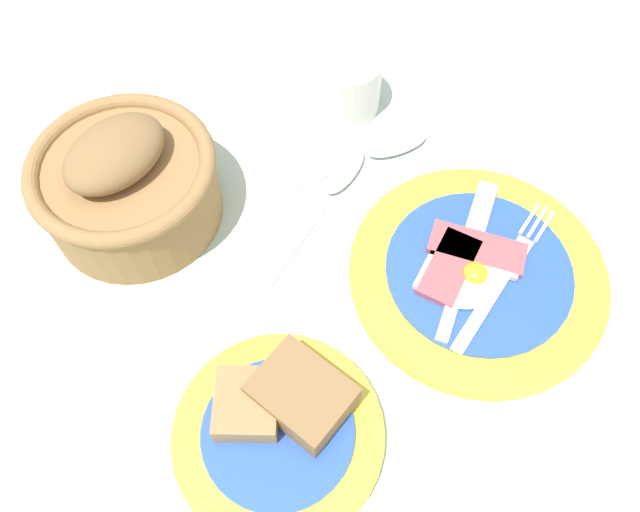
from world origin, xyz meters
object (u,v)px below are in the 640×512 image
at_px(sugar_cup, 346,82).
at_px(bread_basket, 127,183).
at_px(breakfast_plate, 476,272).
at_px(teaspoon_near_cup, 375,153).
at_px(teaspoon_by_saucer, 332,189).
at_px(bread_plate, 280,421).

distance_m(sugar_cup, bread_basket, 0.26).
distance_m(breakfast_plate, teaspoon_near_cup, 0.17).
distance_m(sugar_cup, teaspoon_near_cup, 0.09).
height_order(sugar_cup, teaspoon_by_saucer, sugar_cup).
xyz_separation_m(breakfast_plate, teaspoon_by_saucer, (-0.06, 0.16, -0.00)).
bearing_deg(sugar_cup, teaspoon_near_cup, -101.26).
bearing_deg(bread_basket, bread_plate, -88.79).
distance_m(breakfast_plate, bread_plate, 0.23).
xyz_separation_m(breakfast_plate, teaspoon_near_cup, (0.01, 0.17, -0.00)).
bearing_deg(teaspoon_by_saucer, breakfast_plate, -96.19).
relative_size(bread_basket, teaspoon_near_cup, 0.92).
xyz_separation_m(bread_plate, teaspoon_near_cup, (0.24, 0.19, -0.01)).
distance_m(breakfast_plate, bread_basket, 0.35).
relative_size(teaspoon_by_saucer, teaspoon_near_cup, 0.94).
bearing_deg(breakfast_plate, teaspoon_near_cup, 87.60).
relative_size(bread_plate, bread_basket, 0.99).
xyz_separation_m(breakfast_plate, bread_basket, (-0.24, 0.25, 0.04)).
relative_size(bread_basket, teaspoon_by_saucer, 0.98).
bearing_deg(teaspoon_near_cup, sugar_cup, 87.93).
bearing_deg(bread_basket, breakfast_plate, -46.16).
bearing_deg(bread_basket, sugar_cup, 1.52).
distance_m(bread_basket, teaspoon_near_cup, 0.26).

